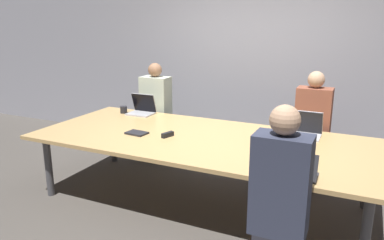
{
  "coord_description": "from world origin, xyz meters",
  "views": [
    {
      "loc": [
        1.51,
        -3.48,
        1.94
      ],
      "look_at": [
        -0.17,
        0.1,
        0.89
      ],
      "focal_mm": 35.0,
      "sensor_mm": 36.0,
      "label": 1
    }
  ],
  "objects_px": {
    "laptop_near_right": "(295,170)",
    "laptop_far_right": "(305,129)",
    "person_far_right": "(312,131)",
    "laptop_far_left": "(142,108)",
    "stapler": "(168,135)",
    "person_far_left": "(156,113)",
    "cup_far_left": "(124,110)",
    "person_near_right": "(279,203)"
  },
  "relations": [
    {
      "from": "laptop_near_right",
      "to": "laptop_far_right",
      "type": "height_order",
      "value": "laptop_far_right"
    },
    {
      "from": "laptop_far_right",
      "to": "laptop_near_right",
      "type": "bearing_deg",
      "value": -84.57
    },
    {
      "from": "person_far_right",
      "to": "laptop_far_left",
      "type": "bearing_deg",
      "value": -169.93
    },
    {
      "from": "stapler",
      "to": "person_far_right",
      "type": "bearing_deg",
      "value": 57.65
    },
    {
      "from": "person_far_left",
      "to": "laptop_far_right",
      "type": "distance_m",
      "value": 2.16
    },
    {
      "from": "person_far_left",
      "to": "cup_far_left",
      "type": "distance_m",
      "value": 0.5
    },
    {
      "from": "cup_far_left",
      "to": "laptop_near_right",
      "type": "xyz_separation_m",
      "value": [
        2.47,
        -1.2,
        0.02
      ]
    },
    {
      "from": "stapler",
      "to": "laptop_far_left",
      "type": "bearing_deg",
      "value": 153.95
    },
    {
      "from": "laptop_far_right",
      "to": "stapler",
      "type": "distance_m",
      "value": 1.47
    },
    {
      "from": "person_far_left",
      "to": "cup_far_left",
      "type": "bearing_deg",
      "value": -121.25
    },
    {
      "from": "cup_far_left",
      "to": "laptop_far_right",
      "type": "relative_size",
      "value": 0.27
    },
    {
      "from": "person_far_left",
      "to": "stapler",
      "type": "distance_m",
      "value": 1.36
    },
    {
      "from": "laptop_far_left",
      "to": "stapler",
      "type": "distance_m",
      "value": 1.1
    },
    {
      "from": "laptop_far_right",
      "to": "person_far_right",
      "type": "xyz_separation_m",
      "value": [
        0.02,
        0.47,
        -0.15
      ]
    },
    {
      "from": "laptop_far_left",
      "to": "person_far_left",
      "type": "height_order",
      "value": "person_far_left"
    },
    {
      "from": "cup_far_left",
      "to": "person_far_right",
      "type": "distance_m",
      "value": 2.43
    },
    {
      "from": "laptop_near_right",
      "to": "laptop_far_left",
      "type": "bearing_deg",
      "value": -29.75
    },
    {
      "from": "laptop_far_left",
      "to": "person_near_right",
      "type": "height_order",
      "value": "person_near_right"
    },
    {
      "from": "person_far_left",
      "to": "cup_far_left",
      "type": "height_order",
      "value": "person_far_left"
    },
    {
      "from": "laptop_far_left",
      "to": "stapler",
      "type": "xyz_separation_m",
      "value": [
        0.8,
        -0.75,
        -0.05
      ]
    },
    {
      "from": "laptop_far_left",
      "to": "cup_far_left",
      "type": "distance_m",
      "value": 0.26
    },
    {
      "from": "person_near_right",
      "to": "cup_far_left",
      "type": "bearing_deg",
      "value": -32.68
    },
    {
      "from": "person_far_right",
      "to": "stapler",
      "type": "distance_m",
      "value": 1.75
    },
    {
      "from": "person_far_left",
      "to": "person_near_right",
      "type": "distance_m",
      "value": 2.95
    },
    {
      "from": "laptop_near_right",
      "to": "stapler",
      "type": "relative_size",
      "value": 2.23
    },
    {
      "from": "cup_far_left",
      "to": "laptop_near_right",
      "type": "bearing_deg",
      "value": -25.92
    },
    {
      "from": "laptop_near_right",
      "to": "person_far_right",
      "type": "xyz_separation_m",
      "value": [
        -0.09,
        1.65,
        -0.14
      ]
    },
    {
      "from": "cup_far_left",
      "to": "laptop_near_right",
      "type": "distance_m",
      "value": 2.75
    },
    {
      "from": "cup_far_left",
      "to": "person_near_right",
      "type": "distance_m",
      "value": 2.9
    },
    {
      "from": "person_far_left",
      "to": "laptop_far_right",
      "type": "height_order",
      "value": "person_far_left"
    },
    {
      "from": "person_far_left",
      "to": "stapler",
      "type": "xyz_separation_m",
      "value": [
        0.79,
        -1.1,
        0.1
      ]
    },
    {
      "from": "person_far_left",
      "to": "person_far_right",
      "type": "distance_m",
      "value": 2.13
    },
    {
      "from": "laptop_far_right",
      "to": "person_far_right",
      "type": "relative_size",
      "value": 0.25
    },
    {
      "from": "person_far_right",
      "to": "stapler",
      "type": "bearing_deg",
      "value": -139.66
    },
    {
      "from": "laptop_near_right",
      "to": "person_near_right",
      "type": "distance_m",
      "value": 0.39
    },
    {
      "from": "person_far_right",
      "to": "person_far_left",
      "type": "bearing_deg",
      "value": -179.18
    },
    {
      "from": "stapler",
      "to": "laptop_near_right",
      "type": "bearing_deg",
      "value": -2.63
    },
    {
      "from": "laptop_far_right",
      "to": "stapler",
      "type": "xyz_separation_m",
      "value": [
        -1.31,
        -0.66,
        -0.05
      ]
    },
    {
      "from": "laptop_far_left",
      "to": "person_far_right",
      "type": "distance_m",
      "value": 2.17
    },
    {
      "from": "laptop_far_left",
      "to": "stapler",
      "type": "relative_size",
      "value": 2.15
    },
    {
      "from": "laptop_far_left",
      "to": "person_near_right",
      "type": "xyz_separation_m",
      "value": [
        2.19,
        -1.63,
        -0.14
      ]
    },
    {
      "from": "cup_far_left",
      "to": "person_far_right",
      "type": "bearing_deg",
      "value": 10.65
    }
  ]
}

